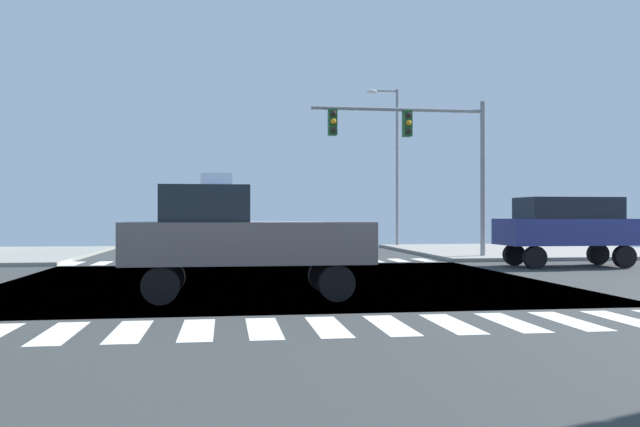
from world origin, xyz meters
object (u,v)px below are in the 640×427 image
object	(u,v)px
traffic_signal_mast	(416,141)
street_lamp	(393,154)
suv_middle_2	(568,225)
sedan_farside_1	(179,223)
box_truck_crossing_1	(217,204)
pickup_leading_1	(240,236)

from	to	relation	value
traffic_signal_mast	street_lamp	distance (m)	9.80
street_lamp	suv_middle_2	bearing A→B (deg)	-79.59
sedan_farside_1	street_lamp	bearing A→B (deg)	123.21
street_lamp	sedan_farside_1	distance (m)	23.34
traffic_signal_mast	street_lamp	xyz separation A→B (m)	(1.55, 9.67, 0.42)
sedan_farside_1	suv_middle_2	size ratio (longest dim) A/B	0.93
suv_middle_2	traffic_signal_mast	bearing A→B (deg)	-135.13
box_truck_crossing_1	suv_middle_2	xyz separation A→B (m)	(12.13, -29.42, -1.17)
street_lamp	suv_middle_2	world-z (taller)	street_lamp
pickup_leading_1	box_truck_crossing_1	bearing A→B (deg)	1.53
box_truck_crossing_1	traffic_signal_mast	bearing A→B (deg)	107.64
traffic_signal_mast	street_lamp	bearing A→B (deg)	80.90
box_truck_crossing_1	suv_middle_2	distance (m)	31.85
traffic_signal_mast	pickup_leading_1	bearing A→B (deg)	-122.53
sedan_farside_1	box_truck_crossing_1	bearing A→B (deg)	129.81
sedan_farside_1	suv_middle_2	xyz separation A→B (m)	(15.13, -33.02, 0.28)
suv_middle_2	pickup_leading_1	bearing A→B (deg)	-57.90
street_lamp	suv_middle_2	size ratio (longest dim) A/B	1.85
sedan_farside_1	box_truck_crossing_1	xyz separation A→B (m)	(3.00, -3.60, 1.45)
street_lamp	box_truck_crossing_1	size ratio (longest dim) A/B	1.19
box_truck_crossing_1	suv_middle_2	size ratio (longest dim) A/B	1.57
traffic_signal_mast	sedan_farside_1	xyz separation A→B (m)	(-11.05, 28.92, -3.52)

